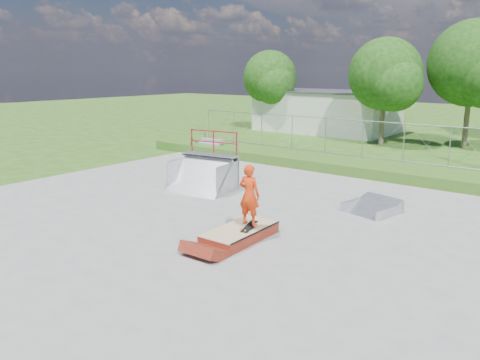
# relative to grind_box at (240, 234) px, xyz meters

# --- Properties ---
(ground) EXTENTS (120.00, 120.00, 0.00)m
(ground) POSITION_rel_grind_box_xyz_m (-1.53, 1.13, -0.17)
(ground) COLOR #2A5719
(ground) RESTS_ON ground
(concrete_pad) EXTENTS (20.00, 16.00, 0.04)m
(concrete_pad) POSITION_rel_grind_box_xyz_m (-1.53, 1.13, -0.15)
(concrete_pad) COLOR gray
(concrete_pad) RESTS_ON ground
(grass_berm) EXTENTS (24.00, 3.00, 0.50)m
(grass_berm) POSITION_rel_grind_box_xyz_m (-1.53, 10.63, 0.08)
(grass_berm) COLOR #2A5719
(grass_berm) RESTS_ON ground
(grind_box) EXTENTS (1.18, 2.36, 0.35)m
(grind_box) POSITION_rel_grind_box_xyz_m (0.00, 0.00, 0.00)
(grind_box) COLOR maroon
(grind_box) RESTS_ON concrete_pad
(quarter_pipe) EXTENTS (2.56, 2.27, 2.29)m
(quarter_pipe) POSITION_rel_grind_box_xyz_m (-4.52, 3.34, 0.97)
(quarter_pipe) COLOR #A0A2A8
(quarter_pipe) RESTS_ON concrete_pad
(flat_bank_ramp) EXTENTS (1.77, 1.84, 0.44)m
(flat_bank_ramp) POSITION_rel_grind_box_xyz_m (1.90, 4.70, 0.05)
(flat_bank_ramp) COLOR #A0A2A8
(flat_bank_ramp) RESTS_ON concrete_pad
(skateboard) EXTENTS (0.40, 0.82, 0.13)m
(skateboard) POSITION_rel_grind_box_xyz_m (0.20, 0.16, 0.22)
(skateboard) COLOR black
(skateboard) RESTS_ON grind_box
(skater) EXTENTS (0.67, 0.48, 1.71)m
(skater) POSITION_rel_grind_box_xyz_m (0.20, 0.16, 1.07)
(skater) COLOR red
(skater) RESTS_ON grind_box
(concrete_stairs) EXTENTS (1.50, 1.60, 0.80)m
(concrete_stairs) POSITION_rel_grind_box_xyz_m (-10.03, 9.83, 0.23)
(concrete_stairs) COLOR gray
(concrete_stairs) RESTS_ON ground
(chain_link_fence) EXTENTS (20.00, 0.06, 1.80)m
(chain_link_fence) POSITION_rel_grind_box_xyz_m (-1.53, 11.63, 1.23)
(chain_link_fence) COLOR gray
(chain_link_fence) RESTS_ON grass_berm
(utility_building_flat) EXTENTS (10.00, 6.00, 3.00)m
(utility_building_flat) POSITION_rel_grind_box_xyz_m (-9.53, 23.13, 1.33)
(utility_building_flat) COLOR silver
(utility_building_flat) RESTS_ON ground
(tree_left_near) EXTENTS (4.76, 4.48, 6.65)m
(tree_left_near) POSITION_rel_grind_box_xyz_m (-3.28, 18.96, 4.06)
(tree_left_near) COLOR brown
(tree_left_near) RESTS_ON ground
(tree_center) EXTENTS (5.44, 5.12, 7.60)m
(tree_center) POSITION_rel_grind_box_xyz_m (1.25, 20.94, 4.67)
(tree_center) COLOR brown
(tree_center) RESTS_ON ground
(tree_left_far) EXTENTS (4.42, 4.16, 6.18)m
(tree_left_far) POSITION_rel_grind_box_xyz_m (-13.30, 20.98, 3.76)
(tree_left_far) COLOR brown
(tree_left_far) RESTS_ON ground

